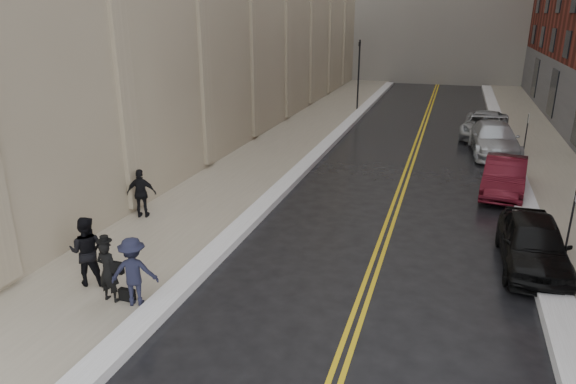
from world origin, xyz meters
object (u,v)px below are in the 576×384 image
Objects in this scene: car_silver_near at (494,139)px; car_maroon at (504,176)px; pedestrian_main at (108,271)px; pedestrian_c at (142,193)px; pedestrian_a at (87,251)px; pedestrian_b at (134,272)px; car_silver_far at (485,125)px; car_black at (533,243)px.

car_maroon is at bearing -93.98° from car_silver_near.
pedestrian_c is (-2.37, 5.13, 0.06)m from pedestrian_main.
pedestrian_main is at bearing 132.98° from pedestrian_a.
pedestrian_main is 0.93× the size of pedestrian_c.
pedestrian_b is (-9.22, -18.67, 0.23)m from car_silver_near.
car_silver_near is 18.33m from pedestrian_c.
car_silver_far is 3.03× the size of pedestrian_b.
pedestrian_c is (-12.00, -17.50, 0.28)m from car_silver_far.
pedestrian_main reaches higher than car_silver_near.
pedestrian_a is at bearing -36.38° from pedestrian_b.
car_silver_far is at bearing -134.36° from pedestrian_a.
car_black reaches higher than car_maroon.
car_silver_near is 3.41× the size of pedestrian_main.
pedestrian_c reaches higher than car_silver_near.
pedestrian_main is (-9.63, -22.64, 0.22)m from car_silver_far.
car_maroon is 0.83× the size of car_silver_far.
car_black is 2.31× the size of pedestrian_a.
pedestrian_a is (-11.04, -11.60, 0.36)m from car_maroon.
car_silver_far is at bearing 98.59° from car_maroon.
pedestrian_a reaches higher than pedestrian_c.
pedestrian_c reaches higher than pedestrian_main.
pedestrian_a is at bearing 88.47° from pedestrian_c.
pedestrian_a is 4.75m from pedestrian_c.
car_silver_far is (-0.67, 17.13, 0.00)m from car_black.
car_silver_near is at bearing -139.69° from pedestrian_a.
pedestrian_c is at bearing -179.14° from car_black.
pedestrian_c reaches higher than car_black.
car_maroon is 15.27m from pedestrian_b.
car_silver_far is 21.22m from pedestrian_c.
car_black is at bearing -170.49° from pedestrian_b.
pedestrian_c is at bearing -136.67° from car_silver_near.
car_silver_far reaches higher than car_black.
pedestrian_c is (-12.67, -0.37, 0.28)m from car_black.
pedestrian_main is (-9.99, -12.17, 0.23)m from car_maroon.
car_maroon is at bearing -126.16° from pedestrian_main.
car_silver_near reaches higher than car_maroon.
pedestrian_b is at bearing -105.29° from car_silver_far.
pedestrian_main is (-10.30, -5.50, 0.22)m from car_black.
pedestrian_main is 0.71m from pedestrian_b.
pedestrian_a is 1.07× the size of pedestrian_b.
pedestrian_main reaches higher than car_maroon.
car_black is 13.23m from car_silver_near.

